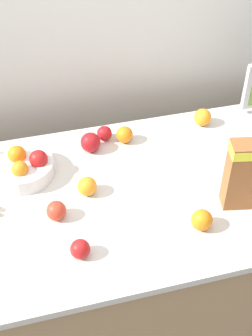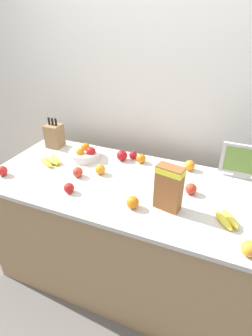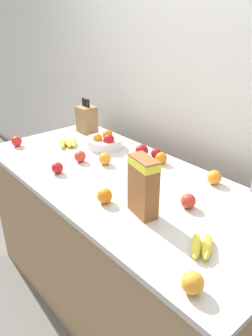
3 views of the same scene
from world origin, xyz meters
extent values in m
plane|color=slate|center=(0.00, 0.00, 0.00)|extent=(14.00, 14.00, 0.00)
cube|color=silver|center=(0.00, 0.65, 1.30)|extent=(9.00, 0.06, 2.60)
cube|color=tan|center=(0.00, 0.00, 0.45)|extent=(1.90, 0.84, 0.91)
cube|color=beige|center=(0.00, 0.00, 0.92)|extent=(1.93, 0.87, 0.03)
cube|color=brown|center=(0.34, -0.16, 1.08)|extent=(0.16, 0.10, 0.28)
cylinder|color=silver|center=(-0.43, 0.20, 0.97)|extent=(0.24, 0.24, 0.06)
sphere|color=red|center=(-0.36, 0.19, 1.01)|extent=(0.07, 0.07, 0.07)
sphere|color=orange|center=(-0.44, 0.24, 1.01)|extent=(0.07, 0.07, 0.07)
sphere|color=orange|center=(-0.44, 0.15, 1.01)|extent=(0.06, 0.06, 0.06)
sphere|color=#A31419|center=(-0.07, 0.34, 0.97)|extent=(0.06, 0.06, 0.06)
sphere|color=red|center=(0.44, 0.04, 0.97)|extent=(0.07, 0.07, 0.07)
sphere|color=red|center=(-0.33, -0.06, 0.97)|extent=(0.07, 0.07, 0.07)
sphere|color=#A31419|center=(-0.14, 0.28, 0.98)|extent=(0.08, 0.08, 0.08)
sphere|color=red|center=(-0.28, -0.25, 0.97)|extent=(0.07, 0.07, 0.07)
sphere|color=orange|center=(0.15, -0.23, 0.97)|extent=(0.08, 0.08, 0.08)
sphere|color=orange|center=(-0.20, 0.03, 0.97)|extent=(0.07, 0.07, 0.07)
sphere|color=orange|center=(0.38, 0.33, 0.97)|extent=(0.08, 0.08, 0.08)
sphere|color=orange|center=(0.01, 0.30, 0.97)|extent=(0.07, 0.07, 0.07)
camera|label=1|loc=(-0.38, -1.21, 2.19)|focal=50.00mm
camera|label=2|loc=(0.58, -1.38, 1.93)|focal=28.00mm
camera|label=3|loc=(1.26, -1.04, 1.78)|focal=35.00mm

